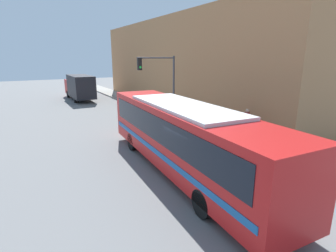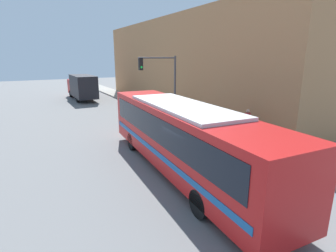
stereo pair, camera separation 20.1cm
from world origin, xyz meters
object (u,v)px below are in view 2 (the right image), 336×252
Objects in this scene: parking_meter at (191,114)px; fire_hydrant at (230,134)px; city_bus at (181,134)px; delivery_truck at (82,86)px; pedestrian_near_corner at (247,123)px; traffic_light_pole at (163,76)px.

fire_hydrant is at bearing -90.00° from parking_meter.
delivery_truck is (0.52, 23.98, -0.18)m from city_bus.
parking_meter is at bearing 103.70° from pedestrian_near_corner.
delivery_truck reaches higher than pedestrian_near_corner.
parking_meter is at bearing 90.00° from fire_hydrant.
delivery_truck is 18.08m from parking_meter.
delivery_truck is at bearing 104.04° from pedestrian_near_corner.
city_bus reaches higher than parking_meter.
traffic_light_pole is 2.70× the size of pedestrian_near_corner.
fire_hydrant is at bearing -81.83° from traffic_light_pole.
traffic_light_pole is (3.41, -14.81, 2.00)m from delivery_truck.
pedestrian_near_corner is at bearing -73.77° from traffic_light_pole.
city_bus is 1.56× the size of delivery_truck.
traffic_light_pole is at bearing 110.31° from parking_meter.
fire_hydrant is 7.70m from traffic_light_pole.
traffic_light_pole is at bearing 106.23° from pedestrian_near_corner.
city_bus reaches higher than pedestrian_near_corner.
city_bus is 6.37m from pedestrian_near_corner.
city_bus is 6.63× the size of pedestrian_near_corner.
delivery_truck is 10.34× the size of fire_hydrant.
delivery_truck is 4.26× the size of pedestrian_near_corner.
traffic_light_pole is (-1.00, 6.98, 3.09)m from fire_hydrant.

